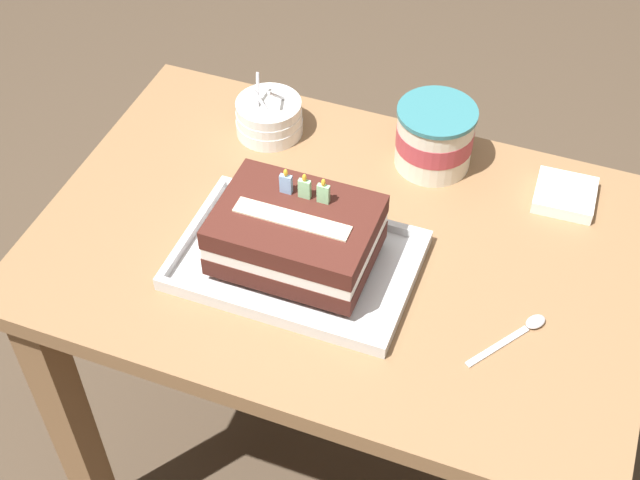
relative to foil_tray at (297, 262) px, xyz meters
The scene contains 8 objects.
ground_plane 0.77m from the foil_tray, 55.73° to the left, with size 8.00×8.00×0.00m, color #4C3D2D.
dining_table 0.17m from the foil_tray, 55.73° to the left, with size 0.98×0.66×0.76m.
foil_tray is the anchor object (origin of this frame).
birthday_cake 0.06m from the foil_tray, 90.00° to the left, with size 0.24×0.17×0.14m.
bowl_stack 0.33m from the foil_tray, 120.21° to the left, with size 0.12×0.12×0.11m.
ice_cream_tub 0.34m from the foil_tray, 66.74° to the left, with size 0.14×0.14×0.12m.
serving_spoon_near_tray 0.36m from the foil_tray, ahead, with size 0.10×0.13×0.01m.
napkin_pile 0.47m from the foil_tray, 38.82° to the left, with size 0.10×0.10×0.02m.
Camera 1 is at (0.31, -0.93, 1.81)m, focal length 50.11 mm.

